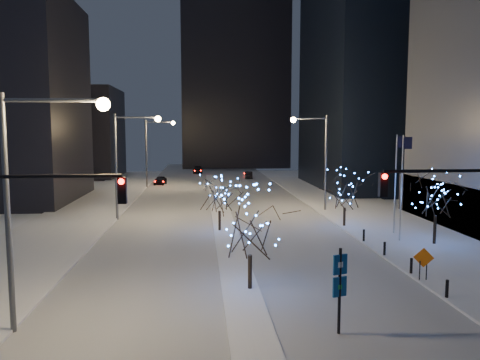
{
  "coord_description": "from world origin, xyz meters",
  "views": [
    {
      "loc": [
        -2.06,
        -17.72,
        8.5
      ],
      "look_at": [
        0.72,
        14.94,
        5.0
      ],
      "focal_mm": 35.0,
      "sensor_mm": 36.0,
      "label": 1
    }
  ],
  "objects": [
    {
      "name": "ground",
      "position": [
        0.0,
        0.0,
        0.0
      ],
      "size": [
        160.0,
        160.0,
        0.0
      ],
      "primitive_type": "plane",
      "color": "white",
      "rests_on": "ground"
    },
    {
      "name": "road",
      "position": [
        0.0,
        35.0,
        0.01
      ],
      "size": [
        20.0,
        130.0,
        0.02
      ],
      "primitive_type": "cube",
      "color": "#A7ABB6",
      "rests_on": "ground"
    },
    {
      "name": "median",
      "position": [
        0.0,
        30.0,
        0.07
      ],
      "size": [
        2.0,
        80.0,
        0.15
      ],
      "primitive_type": "cube",
      "color": "silver",
      "rests_on": "ground"
    },
    {
      "name": "east_sidewalk",
      "position": [
        15.0,
        20.0,
        0.07
      ],
      "size": [
        10.0,
        90.0,
        0.15
      ],
      "primitive_type": "cube",
      "color": "silver",
      "rests_on": "ground"
    },
    {
      "name": "west_sidewalk",
      "position": [
        -14.0,
        20.0,
        0.07
      ],
      "size": [
        8.0,
        90.0,
        0.15
      ],
      "primitive_type": "cube",
      "color": "silver",
      "rests_on": "ground"
    },
    {
      "name": "filler_west_far",
      "position": [
        -26.0,
        70.0,
        8.0
      ],
      "size": [
        18.0,
        16.0,
        16.0
      ],
      "primitive_type": "cube",
      "color": "black",
      "rests_on": "ground"
    },
    {
      "name": "horizon_block",
      "position": [
        6.0,
        92.0,
        21.0
      ],
      "size": [
        24.0,
        14.0,
        42.0
      ],
      "primitive_type": "cube",
      "color": "black",
      "rests_on": "ground"
    },
    {
      "name": "street_lamp_w_near",
      "position": [
        -8.94,
        2.0,
        6.5
      ],
      "size": [
        4.4,
        0.56,
        10.0
      ],
      "color": "#595E66",
      "rests_on": "ground"
    },
    {
      "name": "street_lamp_w_mid",
      "position": [
        -8.94,
        27.0,
        6.5
      ],
      "size": [
        4.4,
        0.56,
        10.0
      ],
      "color": "#595E66",
      "rests_on": "ground"
    },
    {
      "name": "street_lamp_w_far",
      "position": [
        -8.94,
        52.0,
        6.5
      ],
      "size": [
        4.4,
        0.56,
        10.0
      ],
      "color": "#595E66",
      "rests_on": "ground"
    },
    {
      "name": "street_lamp_east",
      "position": [
        10.08,
        30.0,
        6.45
      ],
      "size": [
        3.9,
        0.56,
        10.0
      ],
      "color": "#595E66",
      "rests_on": "ground"
    },
    {
      "name": "traffic_signal_west",
      "position": [
        -8.44,
        -0.0,
        4.76
      ],
      "size": [
        5.26,
        0.43,
        7.0
      ],
      "color": "black",
      "rests_on": "ground"
    },
    {
      "name": "traffic_signal_east",
      "position": [
        8.94,
        1.0,
        4.76
      ],
      "size": [
        5.26,
        0.43,
        7.0
      ],
      "color": "black",
      "rests_on": "ground"
    },
    {
      "name": "flagpoles",
      "position": [
        13.37,
        17.25,
        4.8
      ],
      "size": [
        1.35,
        2.6,
        8.0
      ],
      "color": "silver",
      "rests_on": "east_sidewalk"
    },
    {
      "name": "bollards",
      "position": [
        10.2,
        10.0,
        0.6
      ],
      "size": [
        0.16,
        12.16,
        0.9
      ],
      "color": "black",
      "rests_on": "east_sidewalk"
    },
    {
      "name": "car_near",
      "position": [
        -8.35,
        55.86,
        0.67
      ],
      "size": [
        2.02,
        4.08,
        1.34
      ],
      "primitive_type": "imported",
      "rotation": [
        0.0,
        0.0,
        -0.12
      ],
      "color": "black",
      "rests_on": "ground"
    },
    {
      "name": "car_mid",
      "position": [
        6.43,
        64.1,
        0.63
      ],
      "size": [
        1.69,
        3.93,
        1.26
      ],
      "primitive_type": "imported",
      "rotation": [
        0.0,
        0.0,
        3.05
      ],
      "color": "black",
      "rests_on": "ground"
    },
    {
      "name": "car_far",
      "position": [
        -2.6,
        74.89,
        0.65
      ],
      "size": [
        1.84,
        4.49,
        1.3
      ],
      "primitive_type": "imported",
      "rotation": [
        0.0,
        0.0,
        -0.01
      ],
      "color": "black",
      "rests_on": "ground"
    },
    {
      "name": "holiday_tree_median_near",
      "position": [
        0.5,
        6.2,
        3.59
      ],
      "size": [
        5.76,
        5.76,
        5.4
      ],
      "color": "black",
      "rests_on": "median"
    },
    {
      "name": "holiday_tree_median_far",
      "position": [
        -0.5,
        20.81,
        3.19
      ],
      "size": [
        4.66,
        4.66,
        4.73
      ],
      "color": "black",
      "rests_on": "median"
    },
    {
      "name": "holiday_tree_plaza_near",
      "position": [
        15.14,
        14.83,
        3.75
      ],
      "size": [
        4.95,
        4.95,
        5.41
      ],
      "color": "black",
      "rests_on": "east_sidewalk"
    },
    {
      "name": "holiday_tree_plaza_far",
      "position": [
        10.5,
        21.78,
        3.33
      ],
      "size": [
        5.55,
        5.55,
        5.11
      ],
      "color": "black",
      "rests_on": "east_sidewalk"
    },
    {
      "name": "wayfinding_sign",
      "position": [
        3.65,
        0.64,
        2.25
      ],
      "size": [
        0.64,
        0.29,
        3.67
      ],
      "rotation": [
        0.0,
        0.0,
        0.33
      ],
      "color": "black",
      "rests_on": "ground"
    },
    {
      "name": "construction_sign",
      "position": [
        10.3,
        6.75,
        1.26
      ],
      "size": [
        1.07,
        0.4,
        1.84
      ],
      "rotation": [
        0.0,
        0.0,
        -0.33
      ],
      "color": "black",
      "rests_on": "east_sidewalk"
    }
  ]
}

